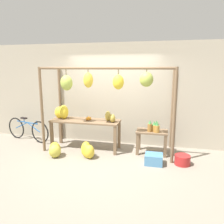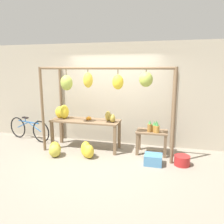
{
  "view_description": "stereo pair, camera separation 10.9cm",
  "coord_description": "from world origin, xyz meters",
  "px_view_note": "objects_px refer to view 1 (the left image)",
  "views": [
    {
      "loc": [
        1.35,
        -4.59,
        2.12
      ],
      "look_at": [
        0.11,
        0.67,
        1.03
      ],
      "focal_mm": 35.0,
      "sensor_mm": 36.0,
      "label": 1
    },
    {
      "loc": [
        1.46,
        -4.56,
        2.12
      ],
      "look_at": [
        0.11,
        0.67,
        1.03
      ],
      "focal_mm": 35.0,
      "sensor_mm": 36.0,
      "label": 2
    }
  ],
  "objects_px": {
    "pineapple_cluster": "(154,127)",
    "banana_pile_ground_left": "(55,150)",
    "fruit_crate_white": "(154,159)",
    "banana_pile_ground_right": "(88,151)",
    "parked_bicycle": "(28,129)",
    "papaya_pile": "(110,117)",
    "orange_pile": "(88,118)",
    "banana_pile_on_table": "(62,112)",
    "blue_bucket": "(182,160)"
  },
  "relations": [
    {
      "from": "pineapple_cluster",
      "to": "banana_pile_ground_left",
      "type": "bearing_deg",
      "value": -164.22
    },
    {
      "from": "fruit_crate_white",
      "to": "banana_pile_ground_right",
      "type": "bearing_deg",
      "value": 179.92
    },
    {
      "from": "parked_bicycle",
      "to": "papaya_pile",
      "type": "distance_m",
      "value": 2.66
    },
    {
      "from": "fruit_crate_white",
      "to": "parked_bicycle",
      "type": "xyz_separation_m",
      "value": [
        -3.72,
        0.81,
        0.22
      ]
    },
    {
      "from": "banana_pile_ground_left",
      "to": "banana_pile_ground_right",
      "type": "relative_size",
      "value": 1.02
    },
    {
      "from": "banana_pile_ground_left",
      "to": "banana_pile_ground_right",
      "type": "height_order",
      "value": "banana_pile_ground_right"
    },
    {
      "from": "banana_pile_ground_left",
      "to": "parked_bicycle",
      "type": "xyz_separation_m",
      "value": [
        -1.37,
        0.92,
        0.17
      ]
    },
    {
      "from": "orange_pile",
      "to": "banana_pile_ground_left",
      "type": "relative_size",
      "value": 0.42
    },
    {
      "from": "pineapple_cluster",
      "to": "fruit_crate_white",
      "type": "height_order",
      "value": "pineapple_cluster"
    },
    {
      "from": "pineapple_cluster",
      "to": "papaya_pile",
      "type": "relative_size",
      "value": 0.88
    },
    {
      "from": "banana_pile_on_table",
      "to": "fruit_crate_white",
      "type": "height_order",
      "value": "banana_pile_on_table"
    },
    {
      "from": "banana_pile_on_table",
      "to": "banana_pile_ground_left",
      "type": "xyz_separation_m",
      "value": [
        0.14,
        -0.72,
        -0.79
      ]
    },
    {
      "from": "orange_pile",
      "to": "banana_pile_ground_left",
      "type": "xyz_separation_m",
      "value": [
        -0.61,
        -0.72,
        -0.66
      ]
    },
    {
      "from": "banana_pile_ground_left",
      "to": "blue_bucket",
      "type": "bearing_deg",
      "value": 4.37
    },
    {
      "from": "fruit_crate_white",
      "to": "papaya_pile",
      "type": "distance_m",
      "value": 1.49
    },
    {
      "from": "parked_bicycle",
      "to": "orange_pile",
      "type": "bearing_deg",
      "value": -5.64
    },
    {
      "from": "orange_pile",
      "to": "banana_pile_ground_left",
      "type": "bearing_deg",
      "value": -130.13
    },
    {
      "from": "fruit_crate_white",
      "to": "parked_bicycle",
      "type": "bearing_deg",
      "value": 167.75
    },
    {
      "from": "orange_pile",
      "to": "parked_bicycle",
      "type": "bearing_deg",
      "value": 174.36
    },
    {
      "from": "orange_pile",
      "to": "parked_bicycle",
      "type": "xyz_separation_m",
      "value": [
        -1.98,
        0.2,
        -0.49
      ]
    },
    {
      "from": "banana_pile_ground_left",
      "to": "fruit_crate_white",
      "type": "bearing_deg",
      "value": 2.69
    },
    {
      "from": "banana_pile_on_table",
      "to": "banana_pile_ground_right",
      "type": "distance_m",
      "value": 1.36
    },
    {
      "from": "orange_pile",
      "to": "pineapple_cluster",
      "type": "xyz_separation_m",
      "value": [
        1.71,
        -0.07,
        -0.11
      ]
    },
    {
      "from": "banana_pile_ground_left",
      "to": "papaya_pile",
      "type": "distance_m",
      "value": 1.57
    },
    {
      "from": "banana_pile_ground_left",
      "to": "papaya_pile",
      "type": "xyz_separation_m",
      "value": [
        1.21,
        0.67,
        0.73
      ]
    },
    {
      "from": "pineapple_cluster",
      "to": "blue_bucket",
      "type": "distance_m",
      "value": 0.99
    },
    {
      "from": "orange_pile",
      "to": "papaya_pile",
      "type": "xyz_separation_m",
      "value": [
        0.6,
        -0.06,
        0.07
      ]
    },
    {
      "from": "banana_pile_ground_left",
      "to": "parked_bicycle",
      "type": "bearing_deg",
      "value": 146.15
    },
    {
      "from": "banana_pile_ground_right",
      "to": "blue_bucket",
      "type": "distance_m",
      "value": 2.2
    },
    {
      "from": "fruit_crate_white",
      "to": "blue_bucket",
      "type": "bearing_deg",
      "value": 10.6
    },
    {
      "from": "banana_pile_ground_right",
      "to": "banana_pile_ground_left",
      "type": "bearing_deg",
      "value": -171.84
    },
    {
      "from": "banana_pile_on_table",
      "to": "orange_pile",
      "type": "relative_size",
      "value": 2.53
    },
    {
      "from": "parked_bicycle",
      "to": "pineapple_cluster",
      "type": "bearing_deg",
      "value": -4.06
    },
    {
      "from": "banana_pile_ground_left",
      "to": "fruit_crate_white",
      "type": "distance_m",
      "value": 2.36
    },
    {
      "from": "banana_pile_on_table",
      "to": "blue_bucket",
      "type": "height_order",
      "value": "banana_pile_on_table"
    },
    {
      "from": "pineapple_cluster",
      "to": "blue_bucket",
      "type": "bearing_deg",
      "value": -33.24
    },
    {
      "from": "fruit_crate_white",
      "to": "papaya_pile",
      "type": "bearing_deg",
      "value": 154.05
    },
    {
      "from": "fruit_crate_white",
      "to": "orange_pile",
      "type": "bearing_deg",
      "value": 160.63
    },
    {
      "from": "banana_pile_on_table",
      "to": "blue_bucket",
      "type": "distance_m",
      "value": 3.27
    },
    {
      "from": "banana_pile_on_table",
      "to": "papaya_pile",
      "type": "xyz_separation_m",
      "value": [
        1.36,
        -0.06,
        -0.06
      ]
    },
    {
      "from": "pineapple_cluster",
      "to": "banana_pile_ground_right",
      "type": "relative_size",
      "value": 0.66
    },
    {
      "from": "banana_pile_on_table",
      "to": "pineapple_cluster",
      "type": "height_order",
      "value": "banana_pile_on_table"
    },
    {
      "from": "banana_pile_ground_left",
      "to": "fruit_crate_white",
      "type": "height_order",
      "value": "banana_pile_ground_left"
    },
    {
      "from": "fruit_crate_white",
      "to": "pineapple_cluster",
      "type": "bearing_deg",
      "value": 93.18
    },
    {
      "from": "orange_pile",
      "to": "fruit_crate_white",
      "type": "height_order",
      "value": "orange_pile"
    },
    {
      "from": "orange_pile",
      "to": "pineapple_cluster",
      "type": "bearing_deg",
      "value": -2.23
    },
    {
      "from": "fruit_crate_white",
      "to": "banana_pile_ground_left",
      "type": "bearing_deg",
      "value": -177.31
    },
    {
      "from": "parked_bicycle",
      "to": "banana_pile_ground_right",
      "type": "bearing_deg",
      "value": -20.51
    },
    {
      "from": "banana_pile_ground_right",
      "to": "papaya_pile",
      "type": "distance_m",
      "value": 1.0
    },
    {
      "from": "orange_pile",
      "to": "blue_bucket",
      "type": "bearing_deg",
      "value": -11.83
    }
  ]
}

